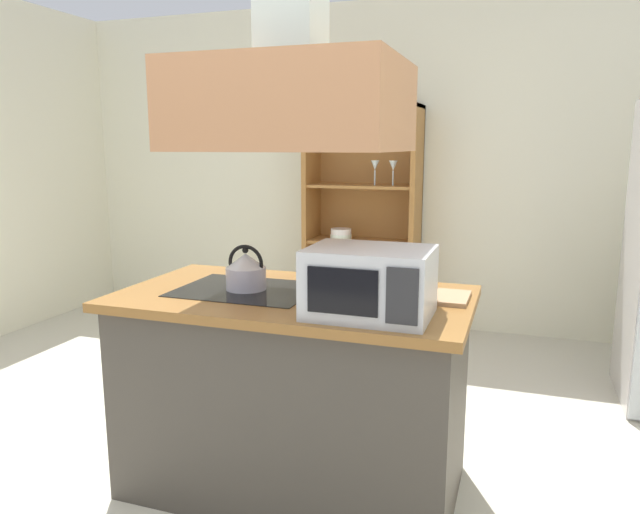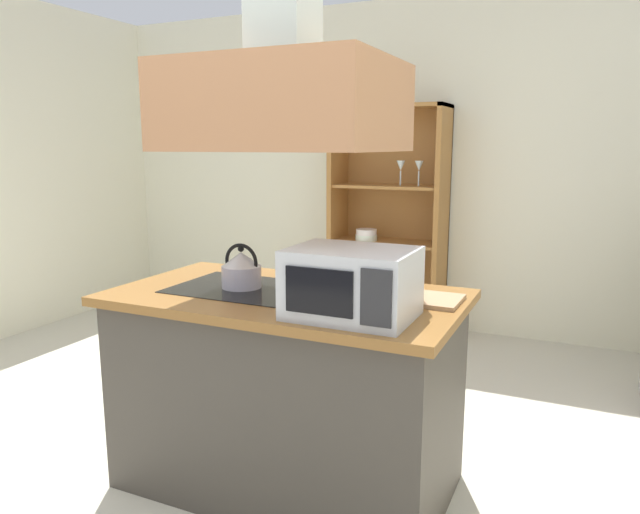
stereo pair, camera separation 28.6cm
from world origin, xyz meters
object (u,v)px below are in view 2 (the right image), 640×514
microwave (352,283)px  cutting_board (419,298)px  dish_cabinet (389,232)px  kettle (241,269)px

microwave → cutting_board: bearing=63.6°
dish_cabinet → cutting_board: size_ratio=5.45×
cutting_board → dish_cabinet: bearing=111.1°
kettle → microwave: size_ratio=0.44×
kettle → dish_cabinet: bearing=92.7°
dish_cabinet → cutting_board: dish_cabinet is taller
dish_cabinet → microwave: size_ratio=4.03×
dish_cabinet → microwave: 2.79m
kettle → microwave: (0.62, -0.22, 0.04)m
dish_cabinet → cutting_board: 2.52m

